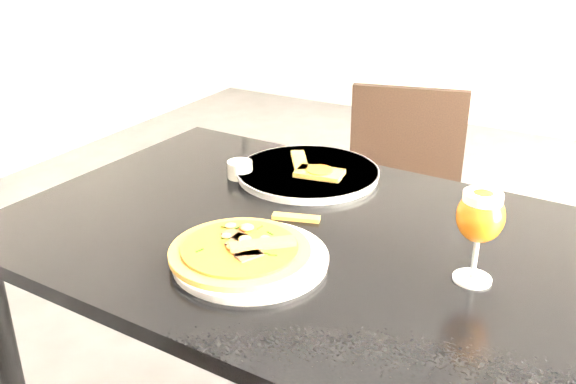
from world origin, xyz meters
The scene contains 9 objects.
dining_table centered at (-0.10, -0.20, 0.66)m, with size 1.23×0.85×0.75m.
chair_far centered at (-0.18, 0.58, 0.45)m, with size 0.46×0.46×0.82m.
plate_main centered at (-0.13, -0.35, 0.76)m, with size 0.28×0.28×0.01m, color silver.
pizza centered at (-0.15, -0.36, 0.77)m, with size 0.25×0.25×0.03m.
plate_second centered at (-0.23, 0.05, 0.76)m, with size 0.33×0.33×0.02m, color silver.
crust_scraps centered at (-0.22, 0.05, 0.77)m, with size 0.18×0.15×0.02m.
loose_crust centered at (-0.15, -0.16, 0.75)m, with size 0.10×0.02×0.01m, color #966124.
sauce_cup centered at (-0.37, -0.03, 0.77)m, with size 0.06×0.06×0.04m.
beer_glass centered at (0.23, -0.22, 0.87)m, with size 0.08×0.08×0.17m.
Camera 1 is at (0.41, -1.18, 1.33)m, focal length 40.00 mm.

